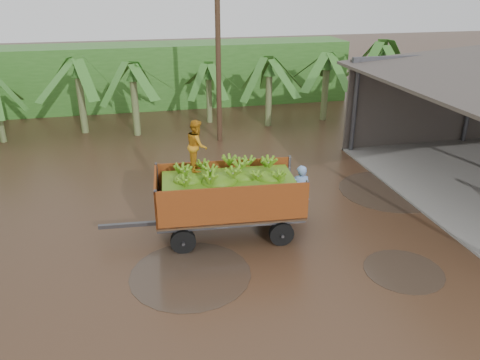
# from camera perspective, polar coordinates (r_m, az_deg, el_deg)

# --- Properties ---
(ground) EXTENTS (100.00, 100.00, 0.00)m
(ground) POSITION_cam_1_polar(r_m,az_deg,el_deg) (14.77, 4.00, -5.35)
(ground) COLOR black
(ground) RESTS_ON ground
(hedge_north) EXTENTS (22.00, 3.00, 3.60)m
(hedge_north) POSITION_cam_1_polar(r_m,az_deg,el_deg) (28.92, -9.09, 12.55)
(hedge_north) COLOR #2D661E
(hedge_north) RESTS_ON ground
(banana_trailer) EXTENTS (5.96, 2.35, 3.45)m
(banana_trailer) POSITION_cam_1_polar(r_m,az_deg,el_deg) (13.66, -1.49, -1.74)
(banana_trailer) COLOR #AB4C18
(banana_trailer) RESTS_ON ground
(man_blue) EXTENTS (0.68, 0.49, 1.75)m
(man_blue) POSITION_cam_1_polar(r_m,az_deg,el_deg) (14.96, 7.33, -1.35)
(man_blue) COLOR #7598D5
(man_blue) RESTS_ON ground
(utility_pole) EXTENTS (1.20, 0.24, 8.14)m
(utility_pole) POSITION_cam_1_polar(r_m,az_deg,el_deg) (21.41, -2.68, 15.39)
(utility_pole) COLOR #47301E
(utility_pole) RESTS_ON ground
(banana_plants) EXTENTS (24.65, 20.09, 4.01)m
(banana_plants) POSITION_cam_1_polar(r_m,az_deg,el_deg) (20.05, -12.48, 7.41)
(banana_plants) COLOR #2D661E
(banana_plants) RESTS_ON ground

